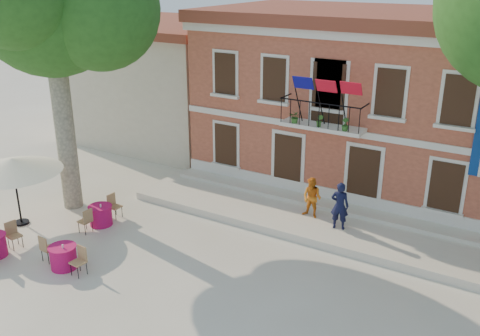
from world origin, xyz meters
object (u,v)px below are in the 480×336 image
object	(u,v)px
plane_tree_west	(49,3)
pedestrian_navy	(340,206)
cafe_table_1	(63,256)
pedestrian_orange	(312,198)
cafe_table_0	(101,214)
patio_umbrella	(12,165)

from	to	relation	value
plane_tree_west	pedestrian_navy	distance (m)	12.64
pedestrian_navy	plane_tree_west	bearing A→B (deg)	7.72
cafe_table_1	pedestrian_navy	bearing A→B (deg)	44.55
pedestrian_orange	cafe_table_0	xyz separation A→B (m)	(-6.77, -4.15, -0.66)
pedestrian_orange	cafe_table_1	size ratio (longest dim) A/B	0.80
patio_umbrella	pedestrian_navy	bearing A→B (deg)	26.39
plane_tree_west	cafe_table_0	distance (m)	7.88
patio_umbrella	cafe_table_1	bearing A→B (deg)	-19.55
plane_tree_west	patio_umbrella	size ratio (longest dim) A/B	3.06
pedestrian_navy	cafe_table_1	distance (m)	9.56
cafe_table_0	plane_tree_west	bearing A→B (deg)	163.30
plane_tree_west	pedestrian_orange	xyz separation A→B (m)	(8.98, 3.49, -6.88)
plane_tree_west	cafe_table_1	size ratio (longest dim) A/B	5.55
plane_tree_west	cafe_table_0	xyz separation A→B (m)	(2.21, -0.66, -7.54)
plane_tree_west	pedestrian_navy	size ratio (longest dim) A/B	6.09
plane_tree_west	pedestrian_navy	world-z (taller)	plane_tree_west
pedestrian_orange	patio_umbrella	bearing A→B (deg)	-144.46
plane_tree_west	pedestrian_orange	world-z (taller)	plane_tree_west
pedestrian_navy	patio_umbrella	bearing A→B (deg)	17.03
patio_umbrella	pedestrian_orange	bearing A→B (deg)	30.87
plane_tree_west	patio_umbrella	bearing A→B (deg)	-102.34
pedestrian_orange	plane_tree_west	bearing A→B (deg)	-154.10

